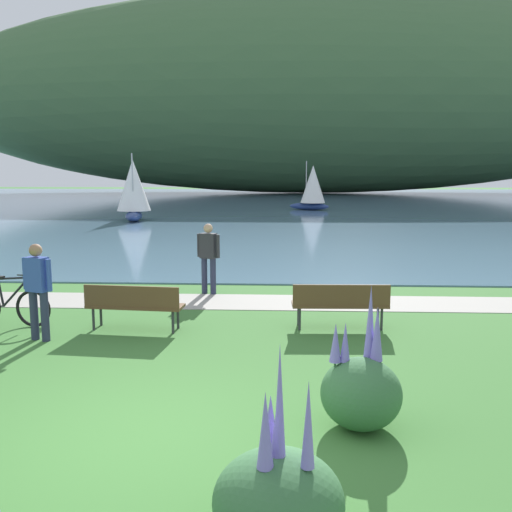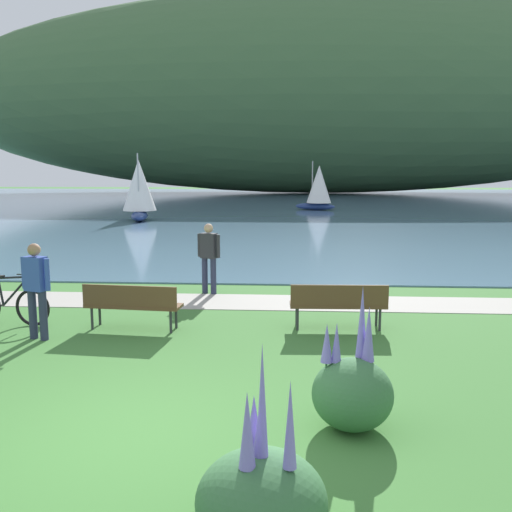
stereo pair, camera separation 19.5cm
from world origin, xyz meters
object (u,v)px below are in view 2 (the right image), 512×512
object	(u,v)px
person_at_shoreline	(209,254)
person_on_the_grass	(36,285)
sailboat_mid_bay	(318,187)
park_bench_near_camera	(132,303)
sailboat_nearest_to_shore	(139,189)
park_bench_further_along	(338,302)
bicycle_leaning_near_bench	(8,305)

from	to	relation	value
person_at_shoreline	person_on_the_grass	bearing A→B (deg)	-122.69
person_on_the_grass	sailboat_mid_bay	world-z (taller)	sailboat_mid_bay
park_bench_near_camera	person_on_the_grass	xyz separation A→B (m)	(-1.50, -0.67, 0.46)
park_bench_near_camera	sailboat_nearest_to_shore	xyz separation A→B (m)	(-6.13, 22.88, 1.39)
park_bench_near_camera	person_at_shoreline	size ratio (longest dim) A/B	1.07
park_bench_further_along	person_at_shoreline	xyz separation A→B (m)	(-2.86, 2.88, 0.46)
park_bench_further_along	sailboat_mid_bay	distance (m)	32.35
park_bench_near_camera	sailboat_nearest_to_shore	distance (m)	23.73
sailboat_nearest_to_shore	bicycle_leaning_near_bench	bearing A→B (deg)	-80.89
sailboat_mid_bay	park_bench_further_along	bearing A→B (deg)	-92.11
park_bench_further_along	bicycle_leaning_near_bench	distance (m)	6.34
park_bench_near_camera	sailboat_nearest_to_shore	size ratio (longest dim) A/B	0.46
sailboat_mid_bay	sailboat_nearest_to_shore	bearing A→B (deg)	-138.95
bicycle_leaning_near_bench	person_on_the_grass	bearing A→B (deg)	-41.38
park_bench_near_camera	sailboat_mid_bay	bearing A→B (deg)	81.23
park_bench_further_along	person_on_the_grass	world-z (taller)	person_on_the_grass
person_at_shoreline	sailboat_mid_bay	size ratio (longest dim) A/B	0.46
park_bench_further_along	sailboat_nearest_to_shore	distance (m)	24.73
park_bench_further_along	sailboat_nearest_to_shore	bearing A→B (deg)	113.82
park_bench_further_along	park_bench_near_camera	bearing A→B (deg)	-175.59
sailboat_mid_bay	person_at_shoreline	bearing A→B (deg)	-97.85
sailboat_nearest_to_shore	sailboat_mid_bay	distance (m)	14.80
sailboat_nearest_to_shore	sailboat_mid_bay	xyz separation A→B (m)	(11.16, 9.72, -0.12)
park_bench_further_along	sailboat_mid_bay	bearing A→B (deg)	87.89
bicycle_leaning_near_bench	park_bench_further_along	bearing A→B (deg)	0.73
person_on_the_grass	park_bench_further_along	bearing A→B (deg)	10.24
bicycle_leaning_near_bench	sailboat_nearest_to_shore	bearing A→B (deg)	99.11
park_bench_near_camera	person_on_the_grass	size ratio (longest dim) A/B	1.07
person_on_the_grass	bicycle_leaning_near_bench	bearing A→B (deg)	138.62
park_bench_near_camera	park_bench_further_along	xyz separation A→B (m)	(3.84, 0.30, 0.00)
person_at_shoreline	person_on_the_grass	distance (m)	4.57
park_bench_near_camera	person_at_shoreline	xyz separation A→B (m)	(0.97, 3.18, 0.46)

